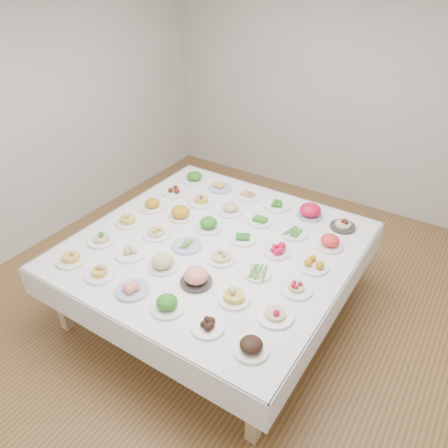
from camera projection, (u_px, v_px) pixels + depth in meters
The scene contains 38 objects.
room_envelope at pixel (241, 124), 3.44m from camera, with size 5.02×5.02×2.81m.
display_table at pixel (215, 249), 3.97m from camera, with size 2.37×2.37×0.75m.
dish_0 at pixel (71, 255), 3.68m from camera, with size 0.26×0.26×0.14m.
dish_1 at pixel (99, 270), 3.53m from camera, with size 0.25×0.25×0.13m.
dish_2 at pixel (132, 287), 3.37m from camera, with size 0.26×0.26×0.11m.
dish_3 at pixel (167, 303), 3.21m from camera, with size 0.25×0.25×0.13m.
dish_4 at pixel (208, 324), 3.06m from camera, with size 0.24×0.24×0.09m.
dish_5 at pixel (251, 344), 2.87m from camera, with size 0.24×0.24×0.14m.
dish_6 at pixel (101, 237), 3.93m from camera, with size 0.25×0.25×0.13m.
dish_7 at pixel (130, 251), 3.77m from camera, with size 0.26×0.26×0.10m.
dish_8 at pixel (163, 262), 3.61m from camera, with size 0.23×0.23×0.14m.
dish_9 at pixel (196, 276), 3.44m from camera, with size 0.29×0.29×0.16m.
dish_10 at pixel (234, 293), 3.28m from camera, with size 0.25×0.24×0.15m.
dish_11 at pixel (276, 311), 3.13m from camera, with size 0.27×0.27×0.14m.
dish_12 at pixel (127, 219), 4.18m from camera, with size 0.23×0.23×0.13m.
dish_13 at pixel (156, 230), 4.01m from camera, with size 0.25×0.25×0.13m.
dish_14 at pixel (187, 245), 3.88m from camera, with size 0.26×0.26×0.06m.
dish_15 at pixel (221, 254), 3.70m from camera, with size 0.24×0.24×0.13m.
dish_16 at pixel (257, 272), 3.56m from camera, with size 0.23×0.23×0.06m.
dish_17 at pixel (296, 286), 3.38m from camera, with size 0.25×0.25×0.12m.
dish_18 at pixel (152, 203), 4.42m from camera, with size 0.26×0.26×0.13m.
dish_19 at pixel (180, 212), 4.25m from camera, with size 0.27×0.27×0.15m.
dish_20 at pixel (208, 223), 4.10m from camera, with size 0.25×0.25×0.15m.
dish_21 at pixel (243, 237), 3.96m from camera, with size 0.24×0.24×0.10m.
dish_22 at pixel (277, 249), 3.79m from camera, with size 0.23×0.23×0.10m.
dish_23 at pixel (314, 262), 3.62m from camera, with size 0.26×0.26×0.12m.
dish_24 at pixel (174, 189), 4.68m from camera, with size 0.26×0.26×0.12m.
dish_25 at pixel (201, 198), 4.50m from camera, with size 0.27×0.27×0.13m.
dish_26 at pixel (231, 206), 4.35m from camera, with size 0.26×0.26×0.14m.
dish_27 at pixel (260, 220), 4.20m from camera, with size 0.23×0.23×0.09m.
dish_28 at pixel (294, 232), 4.04m from camera, with size 0.25×0.25×0.06m.
dish_29 at pixel (330, 240), 3.85m from camera, with size 0.25×0.25×0.15m.
dish_30 at pixel (194, 175), 4.91m from camera, with size 0.28×0.28×0.15m.
dish_31 at pixel (220, 186), 4.77m from camera, with size 0.26×0.26×0.10m.
dish_32 at pixel (248, 194), 4.61m from camera, with size 0.25×0.25×0.10m.
dish_33 at pixel (277, 203), 4.45m from camera, with size 0.26×0.26×0.10m.
dish_34 at pixel (310, 210), 4.27m from camera, with size 0.24×0.24×0.16m.
dish_35 at pixel (343, 223), 4.12m from camera, with size 0.24×0.24×0.11m.
Camera 1 is at (1.69, -2.85, 3.05)m, focal length 35.00 mm.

